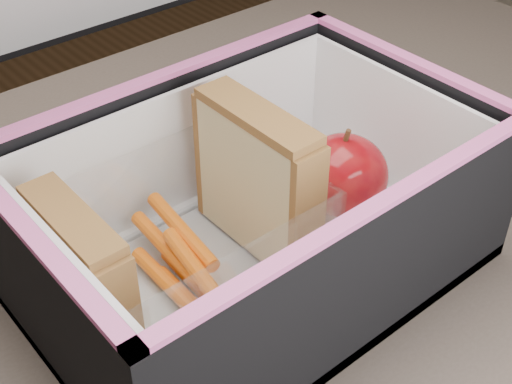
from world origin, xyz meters
TOP-DOWN VIEW (x-y plane):
  - lunch_bag at (0.04, 0.03)m, footprint 0.32×0.32m
  - plastic_tub at (-0.02, 0.04)m, footprint 0.18×0.13m
  - sandwich_left at (-0.09, 0.04)m, footprint 0.02×0.09m
  - sandwich_right at (0.05, 0.04)m, footprint 0.03×0.10m
  - carrot_sticks at (-0.02, 0.03)m, footprint 0.04×0.14m
  - paper_napkin at (0.12, 0.03)m, footprint 0.09×0.09m
  - red_apple at (0.12, 0.02)m, footprint 0.08×0.08m

SIDE VIEW (x-z plane):
  - paper_napkin at x=0.12m, z-range 0.76..0.77m
  - carrot_sticks at x=-0.02m, z-range 0.77..0.80m
  - plastic_tub at x=-0.02m, z-range 0.76..0.84m
  - red_apple at x=0.12m, z-range 0.77..0.84m
  - sandwich_left at x=-0.09m, z-range 0.77..0.87m
  - lunch_bag at x=0.04m, z-range 0.67..0.97m
  - sandwich_right at x=0.05m, z-range 0.77..0.88m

